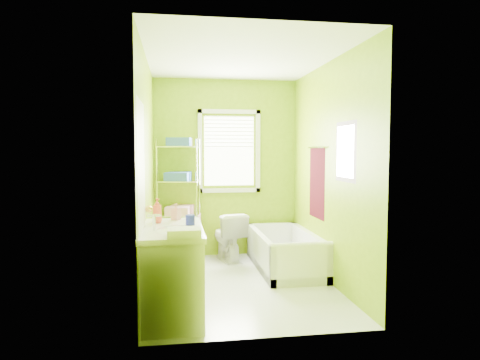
{
  "coord_description": "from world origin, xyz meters",
  "views": [
    {
      "loc": [
        -0.75,
        -4.84,
        1.57
      ],
      "look_at": [
        0.03,
        0.25,
        1.21
      ],
      "focal_mm": 32.0,
      "sensor_mm": 36.0,
      "label": 1
    }
  ],
  "objects": [
    {
      "name": "window",
      "position": [
        0.05,
        1.42,
        1.61
      ],
      "size": [
        0.92,
        0.05,
        1.22
      ],
      "color": "white",
      "rests_on": "ground"
    },
    {
      "name": "vanity",
      "position": [
        -0.78,
        -0.82,
        0.45
      ],
      "size": [
        0.57,
        1.12,
        1.09
      ],
      "color": "white",
      "rests_on": "ground"
    },
    {
      "name": "door",
      "position": [
        -1.04,
        -1.0,
        1.0
      ],
      "size": [
        0.09,
        0.8,
        2.0
      ],
      "color": "white",
      "rests_on": "ground"
    },
    {
      "name": "ground",
      "position": [
        0.0,
        0.0,
        0.0
      ],
      "size": [
        2.9,
        2.9,
        0.0
      ],
      "primitive_type": "plane",
      "color": "silver",
      "rests_on": "ground"
    },
    {
      "name": "wire_shelf_unit",
      "position": [
        -0.67,
        1.26,
        1.07
      ],
      "size": [
        0.63,
        0.51,
        1.74
      ],
      "color": "silver",
      "rests_on": "ground"
    },
    {
      "name": "toilet",
      "position": [
        -0.01,
        1.11,
        0.35
      ],
      "size": [
        0.52,
        0.74,
        0.69
      ],
      "primitive_type": "imported",
      "rotation": [
        0.0,
        0.0,
        3.35
      ],
      "color": "white",
      "rests_on": "ground"
    },
    {
      "name": "bathtub",
      "position": [
        0.68,
        0.55,
        0.16
      ],
      "size": [
        0.74,
        1.59,
        0.51
      ],
      "color": "white",
      "rests_on": "ground"
    },
    {
      "name": "right_wall_decor",
      "position": [
        1.04,
        -0.02,
        1.32
      ],
      "size": [
        0.04,
        1.48,
        1.17
      ],
      "color": "#3D070F",
      "rests_on": "ground"
    },
    {
      "name": "room_envelope",
      "position": [
        0.0,
        0.0,
        1.55
      ],
      "size": [
        2.14,
        2.94,
        2.62
      ],
      "color": "#769907",
      "rests_on": "ground"
    }
  ]
}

